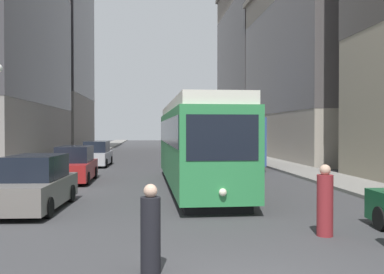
{
  "coord_description": "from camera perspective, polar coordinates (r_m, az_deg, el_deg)",
  "views": [
    {
      "loc": [
        -1.57,
        -6.97,
        2.69
      ],
      "look_at": [
        0.17,
        10.49,
        2.38
      ],
      "focal_mm": 40.81,
      "sensor_mm": 36.0,
      "label": 1
    }
  ],
  "objects": [
    {
      "name": "transit_bus",
      "position": [
        33.19,
        4.81,
        -0.28
      ],
      "size": [
        2.65,
        11.99,
        3.45
      ],
      "rotation": [
        0.0,
        0.0,
        0.01
      ],
      "color": "black",
      "rests_on": "ground"
    },
    {
      "name": "sidewalk_right",
      "position": [
        48.02,
        5.9,
        -2.12
      ],
      "size": [
        2.82,
        120.0,
        0.15
      ],
      "primitive_type": "cube",
      "color": "gray",
      "rests_on": "ground"
    },
    {
      "name": "pedestrian_on_sidewalk",
      "position": [
        11.59,
        16.98,
        -8.21
      ],
      "size": [
        0.4,
        0.4,
        1.81
      ],
      "rotation": [
        0.0,
        0.0,
        3.25
      ],
      "color": "maroon",
      "rests_on": "ground"
    },
    {
      "name": "sidewalk_left",
      "position": [
        47.49,
        -13.56,
        -2.18
      ],
      "size": [
        2.82,
        120.0,
        0.15
      ],
      "primitive_type": "cube",
      "color": "gray",
      "rests_on": "ground"
    },
    {
      "name": "parked_car_left_mid",
      "position": [
        32.74,
        -12.34,
        -2.25
      ],
      "size": [
        2.0,
        4.84,
        1.82
      ],
      "rotation": [
        0.0,
        0.0,
        -0.03
      ],
      "color": "black",
      "rests_on": "ground"
    },
    {
      "name": "building_right_corner",
      "position": [
        42.31,
        17.35,
        9.14
      ],
      "size": [
        11.24,
        21.36,
        16.96
      ],
      "color": "#A89E8E",
      "rests_on": "ground"
    },
    {
      "name": "parked_car_left_far",
      "position": [
        15.63,
        -19.77,
        -5.83
      ],
      "size": [
        2.09,
        4.83,
        1.82
      ],
      "rotation": [
        0.0,
        0.0,
        -0.06
      ],
      "color": "black",
      "rests_on": "ground"
    },
    {
      "name": "building_left_midblock",
      "position": [
        59.01,
        -19.71,
        12.17
      ],
      "size": [
        12.68,
        18.37,
        27.5
      ],
      "color": "gray",
      "rests_on": "ground"
    },
    {
      "name": "pedestrian_crossing_far",
      "position": [
        8.33,
        -5.44,
        -12.26
      ],
      "size": [
        0.38,
        0.38,
        1.68
      ],
      "rotation": [
        0.0,
        0.0,
        4.73
      ],
      "color": "black",
      "rests_on": "ground"
    },
    {
      "name": "parked_car_left_near",
      "position": [
        23.26,
        -15.08,
        -3.58
      ],
      "size": [
        1.9,
        4.79,
        1.82
      ],
      "rotation": [
        0.0,
        0.0,
        -0.0
      ],
      "color": "black",
      "rests_on": "ground"
    },
    {
      "name": "streetcar",
      "position": [
        20.05,
        0.43,
        -0.68
      ],
      "size": [
        2.77,
        14.2,
        3.89
      ],
      "rotation": [
        0.0,
        0.0,
        0.01
      ],
      "color": "black",
      "rests_on": "ground"
    },
    {
      "name": "building_right_far",
      "position": [
        62.73,
        11.05,
        9.55
      ],
      "size": [
        14.19,
        20.82,
        23.37
      ],
      "color": "slate",
      "rests_on": "ground"
    }
  ]
}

